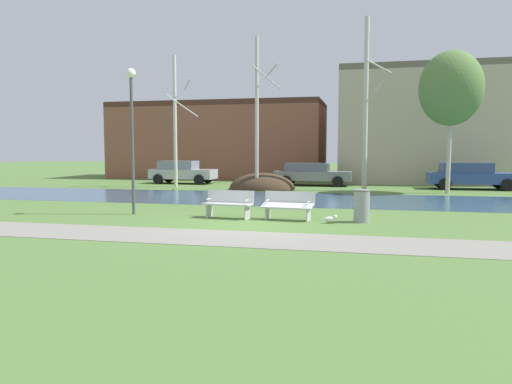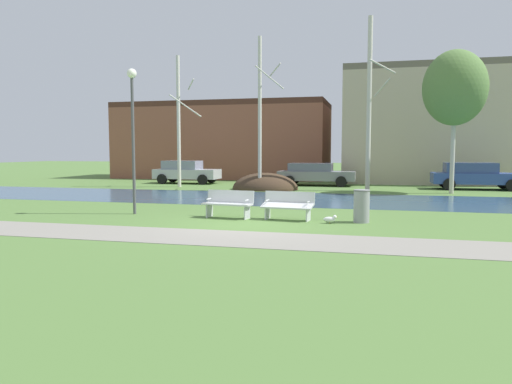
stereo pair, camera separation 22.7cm
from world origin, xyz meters
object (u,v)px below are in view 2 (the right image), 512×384
at_px(parked_sedan_second_grey, 315,174).
at_px(streetlamp, 133,116).
at_px(parked_hatch_third_blue, 475,175).
at_px(bench_left, 228,203).
at_px(bench_right, 288,205).
at_px(parked_van_nearest_silver, 186,171).
at_px(seagull, 330,219).
at_px(trash_bin, 362,205).

bearing_deg(parked_sedan_second_grey, streetlamp, -106.40).
relative_size(parked_sedan_second_grey, parked_hatch_third_blue, 0.98).
height_order(bench_left, parked_hatch_third_blue, parked_hatch_third_blue).
relative_size(bench_right, parked_hatch_third_blue, 0.35).
bearing_deg(streetlamp, parked_van_nearest_silver, 105.66).
xyz_separation_m(bench_right, streetlamp, (-5.28, 0.14, 2.80)).
bearing_deg(parked_sedan_second_grey, seagull, -81.33).
height_order(bench_right, parked_sedan_second_grey, parked_sedan_second_grey).
xyz_separation_m(bench_left, trash_bin, (4.15, 0.01, 0.04)).
bearing_deg(bench_right, bench_left, 180.00).
xyz_separation_m(seagull, streetlamp, (-6.62, 0.57, 3.15)).
distance_m(seagull, parked_sedan_second_grey, 15.38).
bearing_deg(parked_van_nearest_silver, trash_bin, -51.65).
height_order(bench_right, parked_van_nearest_silver, parked_van_nearest_silver).
xyz_separation_m(bench_left, seagull, (3.26, -0.43, -0.34)).
relative_size(bench_left, parked_van_nearest_silver, 0.40).
bearing_deg(parked_van_nearest_silver, parked_sedan_second_grey, 0.90).
distance_m(bench_left, parked_hatch_third_blue, 17.03).
bearing_deg(bench_right, seagull, -17.94).
bearing_deg(parked_van_nearest_silver, parked_hatch_third_blue, -2.34).
xyz_separation_m(parked_van_nearest_silver, parked_hatch_third_blue, (17.22, -0.70, 0.00)).
bearing_deg(bench_right, parked_van_nearest_silver, 122.57).
height_order(trash_bin, seagull, trash_bin).
relative_size(parked_van_nearest_silver, parked_hatch_third_blue, 0.88).
bearing_deg(parked_hatch_third_blue, bench_right, -119.51).
bearing_deg(parked_hatch_third_blue, trash_bin, -112.13).
relative_size(bench_left, bench_right, 1.00).
bearing_deg(parked_van_nearest_silver, seagull, -54.65).
bearing_deg(seagull, streetlamp, 175.09).
relative_size(parked_van_nearest_silver, parked_sedan_second_grey, 0.90).
height_order(parked_van_nearest_silver, parked_sedan_second_grey, parked_van_nearest_silver).
relative_size(bench_left, parked_sedan_second_grey, 0.36).
xyz_separation_m(bench_right, parked_hatch_third_blue, (7.88, 13.92, 0.30)).
distance_m(bench_left, bench_right, 1.92).
xyz_separation_m(trash_bin, parked_sedan_second_grey, (-3.20, 14.75, 0.23)).
distance_m(bench_left, parked_sedan_second_grey, 14.79).
distance_m(trash_bin, parked_van_nearest_silver, 18.64).
relative_size(seagull, parked_sedan_second_grey, 0.09).
distance_m(trash_bin, streetlamp, 8.00).
relative_size(bench_right, parked_sedan_second_grey, 0.36).
relative_size(bench_right, trash_bin, 1.68).
bearing_deg(streetlamp, seagull, -4.91).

